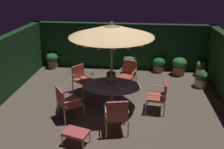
{
  "coord_description": "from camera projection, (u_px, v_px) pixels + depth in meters",
  "views": [
    {
      "loc": [
        0.69,
        -6.43,
        3.81
      ],
      "look_at": [
        -0.05,
        0.28,
        1.01
      ],
      "focal_mm": 38.36,
      "sensor_mm": 36.0,
      "label": 1
    }
  ],
  "objects": [
    {
      "name": "patio_chair_northeast",
      "position": [
        81.0,
        77.0,
        8.3
      ],
      "size": [
        0.79,
        0.78,
        0.94
      ],
      "color": "#B6AFA5",
      "rests_on": "ground_plane"
    },
    {
      "name": "potted_plant_right_far",
      "position": [
        159.0,
        64.0,
        10.13
      ],
      "size": [
        0.52,
        0.52,
        0.61
      ],
      "color": "#B06742",
      "rests_on": "ground_plane"
    },
    {
      "name": "hedge_backdrop_rear",
      "position": [
        121.0,
        46.0,
        10.35
      ],
      "size": [
        7.67,
        0.3,
        1.96
      ],
      "primitive_type": "cube",
      "color": "#16371F",
      "rests_on": "ground_plane"
    },
    {
      "name": "potted_plant_back_right",
      "position": [
        201.0,
        68.0,
        9.74
      ],
      "size": [
        0.42,
        0.42,
        0.6
      ],
      "color": "tan",
      "rests_on": "ground_plane"
    },
    {
      "name": "patio_umbrella",
      "position": [
        112.0,
        30.0,
        6.67
      ],
      "size": [
        2.42,
        2.42,
        2.64
      ],
      "color": "#B7B6A5",
      "rests_on": "ground_plane"
    },
    {
      "name": "centerpiece_planter",
      "position": [
        111.0,
        76.0,
        7.39
      ],
      "size": [
        0.3,
        0.3,
        0.42
      ],
      "color": "tan",
      "rests_on": "patio_dining_table"
    },
    {
      "name": "patio_dining_table",
      "position": [
        112.0,
        88.0,
        7.36
      ],
      "size": [
        1.8,
        1.33,
        0.7
      ],
      "color": "#B8B5A7",
      "rests_on": "ground_plane"
    },
    {
      "name": "potted_plant_right_near",
      "position": [
        179.0,
        66.0,
        9.79
      ],
      "size": [
        0.58,
        0.58,
        0.73
      ],
      "color": "#A2623E",
      "rests_on": "ground_plane"
    },
    {
      "name": "potted_plant_left_far",
      "position": [
        52.0,
        60.0,
        10.56
      ],
      "size": [
        0.51,
        0.51,
        0.65
      ],
      "color": "#A65F4E",
      "rests_on": "ground_plane"
    },
    {
      "name": "patio_chair_east",
      "position": [
        67.0,
        101.0,
        6.69
      ],
      "size": [
        0.84,
        0.84,
        0.97
      ],
      "color": "#B8B5AC",
      "rests_on": "ground_plane"
    },
    {
      "name": "potted_plant_back_left",
      "position": [
        129.0,
        64.0,
        9.97
      ],
      "size": [
        0.51,
        0.51,
        0.71
      ],
      "color": "beige",
      "rests_on": "ground_plane"
    },
    {
      "name": "ottoman_footrest",
      "position": [
        76.0,
        133.0,
        5.73
      ],
      "size": [
        0.68,
        0.54,
        0.37
      ],
      "color": "#B4AEA3",
      "rests_on": "ground_plane"
    },
    {
      "name": "potted_plant_left_near",
      "position": [
        201.0,
        78.0,
        8.75
      ],
      "size": [
        0.47,
        0.47,
        0.61
      ],
      "color": "beige",
      "rests_on": "ground_plane"
    },
    {
      "name": "patio_chair_southeast",
      "position": [
        117.0,
        114.0,
        6.01
      ],
      "size": [
        0.69,
        0.69,
        1.02
      ],
      "color": "#BBB1AB",
      "rests_on": "ground_plane"
    },
    {
      "name": "patio_chair_south",
      "position": [
        160.0,
        94.0,
        7.09
      ],
      "size": [
        0.63,
        0.71,
        0.95
      ],
      "color": "#B7B4A4",
      "rests_on": "ground_plane"
    },
    {
      "name": "patio_chair_north",
      "position": [
        128.0,
        73.0,
        8.61
      ],
      "size": [
        0.7,
        0.72,
        0.99
      ],
      "color": "#B8B3A6",
      "rests_on": "ground_plane"
    },
    {
      "name": "ground_plane",
      "position": [
        112.0,
        108.0,
        7.43
      ],
      "size": [
        7.67,
        7.48,
        0.02
      ],
      "primitive_type": "cube",
      "color": "brown"
    }
  ]
}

